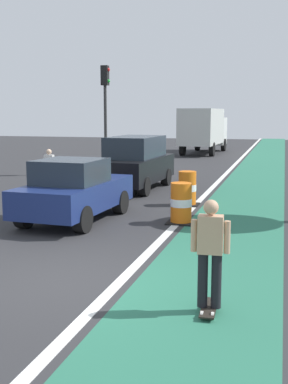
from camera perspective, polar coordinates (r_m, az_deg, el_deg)
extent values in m
plane|color=#2D2D30|center=(8.96, -8.79, -10.07)|extent=(100.00, 100.00, 0.00)
cube|color=#286B51|center=(19.93, 12.18, 0.41)|extent=(2.50, 80.00, 0.01)
cube|color=silver|center=(20.08, 7.91, 0.59)|extent=(0.20, 80.00, 0.01)
cube|color=black|center=(7.62, 7.44, -12.99)|extent=(0.26, 0.81, 0.02)
cylinder|color=silver|center=(7.87, 7.04, -12.34)|extent=(0.05, 0.11, 0.11)
cylinder|color=silver|center=(7.86, 8.19, -12.40)|extent=(0.05, 0.11, 0.11)
cylinder|color=silver|center=(7.39, 6.63, -13.78)|extent=(0.05, 0.11, 0.11)
cylinder|color=silver|center=(7.38, 7.85, -13.85)|extent=(0.05, 0.11, 0.11)
cylinder|color=black|center=(7.48, 6.73, -9.94)|extent=(0.15, 0.15, 0.82)
cylinder|color=black|center=(7.46, 8.28, -10.02)|extent=(0.15, 0.15, 0.82)
cube|color=tan|center=(7.28, 7.61, -4.84)|extent=(0.37, 0.24, 0.56)
cylinder|color=tan|center=(7.31, 5.73, -4.97)|extent=(0.09, 0.09, 0.48)
cylinder|color=tan|center=(7.27, 9.50, -5.13)|extent=(0.09, 0.09, 0.48)
sphere|color=tan|center=(7.19, 7.68, -1.74)|extent=(0.22, 0.22, 0.22)
cube|color=navy|center=(13.72, -7.87, -0.35)|extent=(2.06, 4.20, 0.72)
cube|color=#232D38|center=(13.41, -8.41, 2.35)|extent=(1.71, 1.81, 0.64)
cylinder|color=black|center=(15.27, -8.45, -0.79)|extent=(0.32, 0.69, 0.68)
cylinder|color=black|center=(14.59, -2.72, -1.15)|extent=(0.32, 0.69, 0.68)
cylinder|color=black|center=(13.10, -13.55, -2.57)|extent=(0.32, 0.69, 0.68)
cylinder|color=black|center=(12.31, -7.07, -3.12)|extent=(0.32, 0.69, 0.68)
cube|color=black|center=(19.17, -0.97, 2.65)|extent=(2.05, 4.68, 0.90)
cube|color=#232D38|center=(19.09, -0.98, 5.18)|extent=(1.75, 2.92, 0.80)
cylinder|color=black|center=(20.83, -1.80, 1.91)|extent=(0.31, 0.69, 0.68)
cylinder|color=black|center=(20.33, 2.55, 1.73)|extent=(0.31, 0.69, 0.68)
cylinder|color=black|center=(18.20, -4.89, 0.85)|extent=(0.31, 0.69, 0.68)
cylinder|color=black|center=(17.62, 0.02, 0.61)|extent=(0.31, 0.69, 0.68)
cylinder|color=orange|center=(13.35, 4.25, -2.52)|extent=(0.56, 0.56, 0.42)
cylinder|color=white|center=(13.29, 4.27, -1.19)|extent=(0.57, 0.57, 0.21)
cylinder|color=orange|center=(13.24, 4.28, 0.15)|extent=(0.56, 0.56, 0.42)
cube|color=black|center=(13.40, 4.24, -3.48)|extent=(0.73, 0.73, 0.04)
cylinder|color=orange|center=(15.97, 4.96, -0.62)|extent=(0.56, 0.56, 0.42)
cylinder|color=white|center=(15.92, 4.98, 0.49)|extent=(0.57, 0.57, 0.21)
cylinder|color=orange|center=(15.88, 4.99, 1.62)|extent=(0.56, 0.56, 0.42)
cube|color=black|center=(16.01, 4.95, -1.44)|extent=(0.73, 0.73, 0.04)
cube|color=beige|center=(35.93, 6.61, 7.45)|extent=(2.51, 5.68, 2.50)
cube|color=silver|center=(39.72, 7.70, 6.92)|extent=(2.27, 1.98, 2.10)
cylinder|color=black|center=(39.77, 6.15, 5.44)|extent=(0.34, 0.97, 0.96)
cylinder|color=black|center=(39.41, 9.09, 5.35)|extent=(0.34, 0.97, 0.96)
cylinder|color=black|center=(34.86, 4.44, 4.97)|extent=(0.34, 0.97, 0.96)
cylinder|color=black|center=(34.44, 7.79, 4.87)|extent=(0.34, 0.97, 0.96)
cylinder|color=#2D2D2D|center=(23.79, -4.42, 7.02)|extent=(0.14, 0.14, 4.20)
cube|color=black|center=(23.84, -4.50, 13.16)|extent=(0.32, 0.32, 0.90)
sphere|color=red|center=(23.80, -4.11, 13.79)|extent=(0.16, 0.16, 0.16)
sphere|color=green|center=(23.76, -4.09, 12.55)|extent=(0.16, 0.16, 0.16)
cylinder|color=#33333D|center=(27.14, -2.23, 3.75)|extent=(0.20, 0.20, 0.86)
cube|color=white|center=(27.08, -2.24, 5.22)|extent=(0.34, 0.20, 0.54)
sphere|color=tan|center=(27.06, -2.24, 6.02)|extent=(0.20, 0.20, 0.20)
cylinder|color=#33333D|center=(18.80, -10.73, 1.26)|extent=(0.20, 0.20, 0.86)
cube|color=white|center=(18.72, -10.79, 3.38)|extent=(0.34, 0.20, 0.54)
sphere|color=beige|center=(18.68, -10.83, 4.54)|extent=(0.20, 0.20, 0.20)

